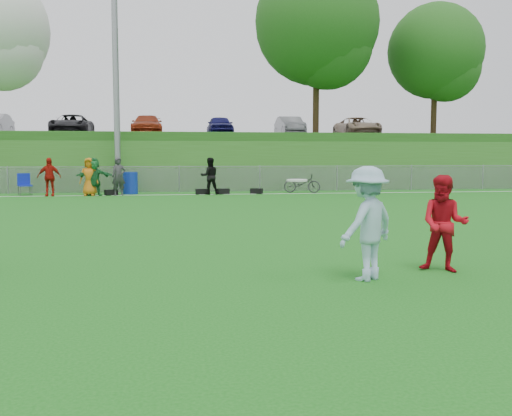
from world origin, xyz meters
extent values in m
plane|color=#145D13|center=(0.00, 0.00, 0.00)|extent=(120.00, 120.00, 0.00)
cube|color=white|center=(0.00, 18.00, 0.01)|extent=(60.00, 0.10, 0.01)
cube|color=gray|center=(0.00, 20.00, 0.60)|extent=(58.00, 0.02, 1.20)
cube|color=gray|center=(0.00, 20.00, 1.25)|extent=(58.00, 0.04, 0.04)
cylinder|color=gray|center=(-3.00, 20.80, 6.00)|extent=(0.30, 0.30, 12.00)
cube|color=#255A19|center=(0.00, 31.00, 1.50)|extent=(120.00, 18.00, 3.00)
cube|color=black|center=(0.00, 33.00, 3.05)|extent=(120.00, 12.00, 0.10)
sphere|color=beige|center=(-9.40, 24.70, 7.50)|extent=(4.50, 4.50, 4.50)
cylinder|color=black|center=(8.00, 24.50, 7.25)|extent=(0.36, 0.36, 8.50)
sphere|color=#1B5416|center=(8.00, 24.50, 9.38)|extent=(7.14, 7.14, 7.14)
sphere|color=#1B5416|center=(8.60, 24.20, 8.10)|extent=(5.10, 5.10, 5.10)
cylinder|color=black|center=(16.00, 26.00, 6.50)|extent=(0.36, 0.36, 7.00)
sphere|color=#1B5416|center=(16.00, 26.00, 8.25)|extent=(5.88, 5.88, 5.88)
sphere|color=#1B5416|center=(16.60, 25.70, 7.20)|extent=(4.20, 4.20, 4.20)
imported|color=black|center=(-7.00, 32.00, 3.82)|extent=(2.39, 5.18, 1.44)
imported|color=maroon|center=(-2.00, 32.00, 3.82)|extent=(2.02, 4.96, 1.44)
imported|color=#11114E|center=(3.00, 32.00, 3.82)|extent=(1.70, 4.23, 1.44)
imported|color=slate|center=(8.00, 32.00, 3.82)|extent=(1.52, 4.37, 1.44)
imported|color=#9F876C|center=(13.00, 32.00, 3.82)|extent=(2.39, 5.18, 1.44)
imported|color=#AE150C|center=(-5.72, 18.00, 0.85)|extent=(1.02, 0.47, 1.69)
imported|color=#CA6C13|center=(-4.00, 18.00, 0.85)|extent=(0.87, 0.61, 1.69)
imported|color=#1B6830|center=(-3.78, 18.00, 0.85)|extent=(1.63, 0.76, 1.69)
imported|color=#303033|center=(-2.72, 18.00, 0.85)|extent=(0.70, 0.55, 1.69)
imported|color=black|center=(1.36, 18.00, 0.85)|extent=(0.87, 0.71, 1.69)
cube|color=black|center=(-3.08, 18.10, 0.13)|extent=(0.62, 0.52, 0.26)
cube|color=black|center=(0.99, 18.10, 0.13)|extent=(0.57, 0.32, 0.26)
cube|color=black|center=(1.99, 18.10, 0.13)|extent=(0.61, 0.44, 0.26)
cube|color=black|center=(3.55, 18.10, 0.13)|extent=(0.62, 0.51, 0.26)
imported|color=#B70C19|center=(3.87, 0.10, 0.76)|extent=(0.93, 0.88, 1.52)
imported|color=#96BAD0|center=(2.47, -0.29, 0.83)|extent=(1.24, 1.12, 1.67)
cylinder|color=white|center=(1.39, -0.42, 1.48)|extent=(0.29, 0.29, 0.03)
cylinder|color=#0E299D|center=(-2.28, 18.89, 0.51)|extent=(0.69, 0.69, 1.02)
cube|color=#0F1FA6|center=(-6.90, 18.63, 0.44)|extent=(0.73, 0.73, 0.06)
cube|color=#0F1FA6|center=(-7.01, 18.87, 0.72)|extent=(0.52, 0.26, 0.55)
imported|color=#2B2B2E|center=(5.84, 18.55, 0.46)|extent=(1.86, 1.18, 0.93)
camera|label=1|loc=(-0.33, -8.21, 1.84)|focal=40.00mm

